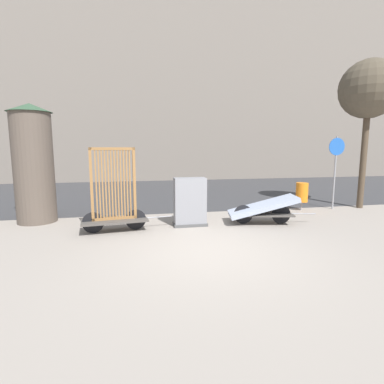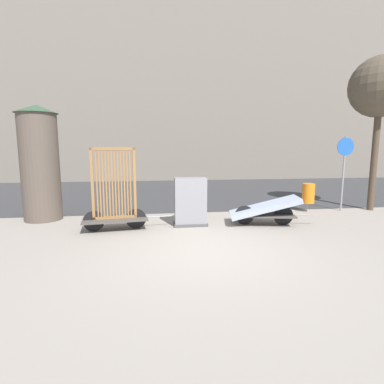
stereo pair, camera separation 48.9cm
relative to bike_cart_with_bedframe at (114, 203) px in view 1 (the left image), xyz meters
name	(u,v)px [view 1 (the left image)]	position (x,y,z in m)	size (l,w,h in m)	color
ground_plane	(210,251)	(2.04, -1.97, -0.75)	(60.00, 60.00, 0.00)	gray
road_strip	(165,192)	(2.04, 6.83, -0.75)	(56.00, 10.02, 0.01)	#38383A
building_facade	(153,67)	(2.04, 13.84, 6.90)	(48.00, 4.00, 15.30)	slate
bike_cart_with_bedframe	(114,203)	(0.00, 0.00, 0.00)	(2.39, 0.95, 2.17)	#4C4742
bike_cart_with_mattress	(262,208)	(4.08, 0.00, -0.30)	(2.52, 1.21, 0.82)	#4C4742
utility_cabinet	(190,203)	(2.02, 0.20, -0.12)	(0.93, 0.47, 1.34)	#4C4C4C
trash_bin	(302,192)	(6.20, 1.47, -0.12)	(0.41, 0.41, 0.96)	gray
sign_post	(336,162)	(7.42, 1.47, 0.93)	(0.60, 0.06, 2.54)	gray
advertising_column	(33,163)	(-2.30, 1.47, 0.97)	(1.21, 1.21, 3.38)	brown
street_tree	(369,90)	(8.53, 1.47, 3.35)	(1.99, 1.99, 5.15)	#4C3D2D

